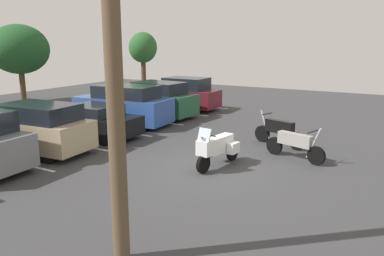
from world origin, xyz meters
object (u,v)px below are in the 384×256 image
object	(u,v)px
car_black	(91,121)
car_green	(157,100)
motorcycle_touring	(217,147)
utility_pole	(111,3)
motorcycle_third	(295,144)
motorcycle_second	(279,131)
car_tan	(35,128)
car_maroon	(184,94)
car_blue	(124,105)

from	to	relation	value
car_black	car_green	size ratio (longest dim) A/B	0.97
motorcycle_touring	utility_pole	bearing A→B (deg)	-171.55
motorcycle_third	car_black	xyz separation A→B (m)	(-1.13, 8.51, 0.12)
motorcycle_touring	car_black	xyz separation A→B (m)	(0.98, 6.51, 0.02)
motorcycle_touring	motorcycle_second	xyz separation A→B (m)	(3.59, -0.95, -0.07)
motorcycle_third	car_tan	world-z (taller)	car_tan
motorcycle_second	car_maroon	world-z (taller)	car_maroon
car_black	car_blue	xyz separation A→B (m)	(2.63, 0.36, 0.28)
car_black	utility_pole	world-z (taller)	utility_pole
car_green	car_maroon	distance (m)	2.72
utility_pole	car_green	bearing A→B (deg)	32.16
car_blue	car_black	bearing A→B (deg)	-172.20
car_blue	car_green	world-z (taller)	car_blue
car_tan	car_maroon	xyz separation A→B (m)	(10.63, -0.08, 0.01)
car_tan	car_blue	bearing A→B (deg)	2.68
car_green	utility_pole	xyz separation A→B (m)	(-11.99, -7.54, 3.76)
motorcycle_touring	car_maroon	bearing A→B (deg)	36.44
motorcycle_touring	car_maroon	size ratio (longest dim) A/B	0.54
car_maroon	utility_pole	world-z (taller)	utility_pole
car_green	utility_pole	distance (m)	14.65
car_tan	car_blue	size ratio (longest dim) A/B	0.94
car_black	car_maroon	bearing A→B (deg)	0.24
motorcycle_touring	car_tan	xyz separation A→B (m)	(-1.77, 6.62, 0.25)
car_maroon	motorcycle_touring	bearing A→B (deg)	-143.56
motorcycle_second	car_green	xyz separation A→B (m)	(2.55, 7.62, 0.32)
car_black	motorcycle_touring	bearing A→B (deg)	-98.57
motorcycle_touring	car_tan	bearing A→B (deg)	105.00
car_blue	car_maroon	xyz separation A→B (m)	(5.24, -0.33, -0.04)
motorcycle_third	utility_pole	distance (m)	9.03
car_blue	car_maroon	size ratio (longest dim) A/B	1.15
motorcycle_touring	motorcycle_third	distance (m)	2.90
car_tan	car_green	bearing A→B (deg)	0.37
motorcycle_second	car_black	xyz separation A→B (m)	(-2.61, 7.46, 0.08)
motorcycle_third	motorcycle_touring	bearing A→B (deg)	136.51
car_black	car_green	xyz separation A→B (m)	(5.16, 0.16, 0.24)
car_green	motorcycle_touring	bearing A→B (deg)	-132.64
car_tan	car_black	world-z (taller)	car_tan
motorcycle_third	car_blue	xyz separation A→B (m)	(1.51, 8.87, 0.40)
car_green	car_maroon	size ratio (longest dim) A/B	1.08
motorcycle_second	car_maroon	bearing A→B (deg)	54.89
car_tan	car_blue	world-z (taller)	car_blue
car_black	motorcycle_second	bearing A→B (deg)	-70.74
utility_pole	car_blue	bearing A→B (deg)	39.27
motorcycle_third	car_blue	distance (m)	9.00
motorcycle_third	car_green	distance (m)	9.56
car_tan	motorcycle_touring	bearing A→B (deg)	-75.00
car_black	car_green	distance (m)	5.17
motorcycle_third	car_tan	bearing A→B (deg)	114.24
motorcycle_third	car_black	bearing A→B (deg)	97.54
motorcycle_third	car_maroon	world-z (taller)	car_maroon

